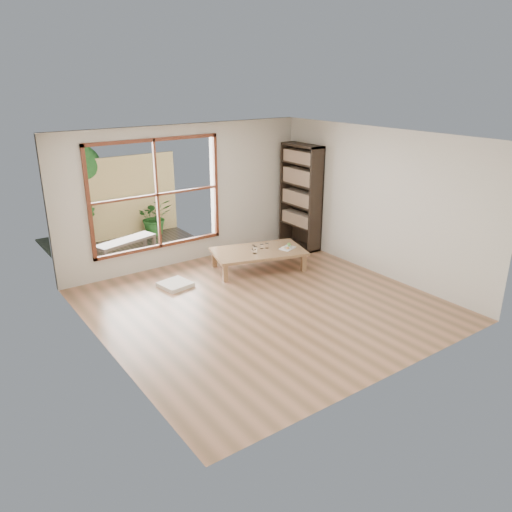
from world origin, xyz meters
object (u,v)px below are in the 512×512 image
(low_table, at_px, (258,252))
(garden_bench, at_px, (126,243))
(food_tray, at_px, (288,247))
(bookshelf, at_px, (301,197))

(low_table, relative_size, garden_bench, 1.45)
(low_table, height_order, garden_bench, garden_bench)
(garden_bench, bearing_deg, food_tray, -57.98)
(low_table, distance_m, bookshelf, 1.73)
(food_tray, height_order, garden_bench, food_tray)
(bookshelf, xyz_separation_m, food_tray, (-0.95, -0.77, -0.68))
(bookshelf, bearing_deg, garden_bench, 157.87)
(food_tray, distance_m, garden_bench, 3.15)
(low_table, distance_m, food_tray, 0.57)
(food_tray, bearing_deg, low_table, 136.92)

